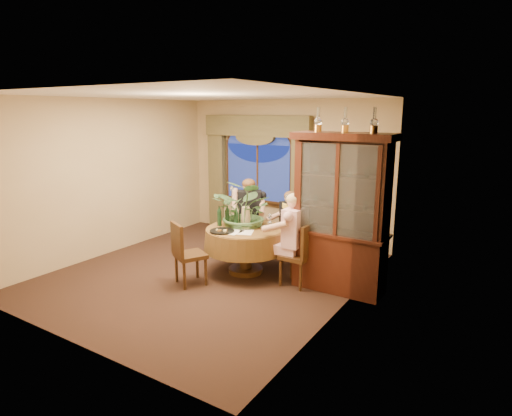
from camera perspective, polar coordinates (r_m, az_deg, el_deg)
The scene contains 37 objects.
floor at distance 7.04m, azimuth -6.16°, elevation -8.70°, with size 5.00×5.00×0.00m, color black.
wall_back at distance 8.73m, azimuth 3.84°, elevation 5.05°, with size 4.50×4.50×0.00m, color tan.
wall_right at distance 5.57m, azimuth 12.01°, elevation 0.36°, with size 5.00×5.00×0.00m, color tan.
ceiling at distance 6.56m, azimuth -6.76°, elevation 14.70°, with size 5.00×5.00×0.00m, color white.
window at distance 8.98m, azimuth 0.24°, elevation 4.65°, with size 1.62×0.10×1.32m, color navy, non-canonical shape.
arched_transom at distance 8.91m, azimuth 0.25°, elevation 9.62°, with size 1.60×0.06×0.44m, color navy, non-canonical shape.
drapery_left at distance 9.54m, azimuth -5.20°, elevation 4.35°, with size 0.38×0.14×2.32m, color #4B4429.
drapery_right at distance 8.46m, azimuth 6.00°, elevation 3.25°, with size 0.38×0.14×2.32m, color #4B4429.
swag_valance at distance 8.83m, azimuth -0.03°, elevation 10.89°, with size 2.45×0.16×0.42m, color #4B4429, non-canonical shape.
dining_table at distance 6.95m, azimuth -1.40°, elevation -5.65°, with size 1.35×1.35×0.75m, color brown.
china_cabinet at distance 6.20m, azimuth 11.27°, elevation -0.79°, with size 1.41×0.56×2.29m, color #33120B.
oil_lamp_left at distance 6.18m, azimuth 8.30°, elevation 11.60°, with size 0.11×0.11×0.34m, color #A5722D, non-canonical shape.
oil_lamp_center at distance 6.03m, azimuth 11.82°, elevation 11.44°, with size 0.11×0.11×0.34m, color #A5722D, non-canonical shape.
oil_lamp_right at distance 5.90m, azimuth 15.50°, elevation 11.22°, with size 0.11×0.11×0.34m, color #A5722D, non-canonical shape.
chair_right at distance 6.45m, azimuth 5.38°, elevation -6.18°, with size 0.42×0.42×0.96m, color black.
chair_back_right at distance 7.29m, azimuth 5.34°, elevation -3.94°, with size 0.42×0.42×0.96m, color black.
chair_back at distance 7.75m, azimuth -1.16°, elevation -2.88°, with size 0.42×0.42×0.96m, color black.
chair_front_left at distance 6.54m, azimuth -8.74°, elevation -6.01°, with size 0.42×0.42×0.96m, color black.
person_pink at distance 6.45m, azimuth 5.20°, elevation -4.13°, with size 0.50×0.46×1.40m, color beige, non-canonical shape.
person_back at distance 7.72m, azimuth -0.94°, elevation -1.20°, with size 0.51×0.46×1.41m, color black, non-canonical shape.
person_scarf at distance 7.28m, azimuth 4.68°, elevation -2.64°, with size 0.46×0.42×1.28m, color black, non-canonical shape.
stoneware_vase at distance 6.93m, azimuth -1.38°, elevation -1.11°, with size 0.17×0.17×0.31m, color tan, non-canonical shape.
centerpiece_plant at distance 6.86m, azimuth -1.29°, elevation 2.90°, with size 1.02×1.14×0.89m, color #3A5C33.
olive_bowl at distance 6.75m, azimuth -1.44°, elevation -2.65°, with size 0.16×0.16×0.05m, color #516135.
cheese_platter at distance 6.63m, azimuth -4.56°, elevation -3.08°, with size 0.38×0.38×0.02m, color black.
wine_bottle_0 at distance 6.97m, azimuth -2.60°, elevation -0.96°, with size 0.07×0.07×0.33m, color tan.
wine_bottle_1 at distance 6.79m, azimuth -2.64°, elevation -1.33°, with size 0.07×0.07×0.33m, color black.
wine_bottle_2 at distance 7.07m, azimuth -2.47°, elevation -0.78°, with size 0.07×0.07×0.33m, color black.
wine_bottle_3 at distance 6.94m, azimuth -4.91°, elevation -1.06°, with size 0.07×0.07×0.33m, color black.
wine_bottle_4 at distance 7.09m, azimuth -4.02°, elevation -0.75°, with size 0.07×0.07×0.33m, color tan.
wine_bottle_5 at distance 6.95m, azimuth -3.86°, elevation -1.04°, with size 0.07×0.07×0.33m, color black.
tasting_paper_0 at distance 6.58m, azimuth -1.36°, elevation -3.26°, with size 0.21×0.30×0.00m, color white.
tasting_paper_1 at distance 6.90m, azimuth 1.74°, elevation -2.50°, with size 0.21×0.30×0.00m, color white.
tasting_paper_2 at distance 6.59m, azimuth -2.97°, elevation -3.22°, with size 0.21×0.30×0.00m, color white.
wine_glass_person_pink at distance 6.60m, azimuth 1.85°, elevation -2.43°, with size 0.07×0.07×0.18m, color silver, non-canonical shape.
wine_glass_person_back at distance 7.24m, azimuth -1.17°, elevation -1.04°, with size 0.07×0.07×0.18m, color silver, non-canonical shape.
wine_glass_person_scarf at distance 7.02m, azimuth 1.82°, elevation -1.50°, with size 0.07×0.07×0.18m, color silver, non-canonical shape.
Camera 1 is at (4.10, -5.12, 2.57)m, focal length 30.00 mm.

